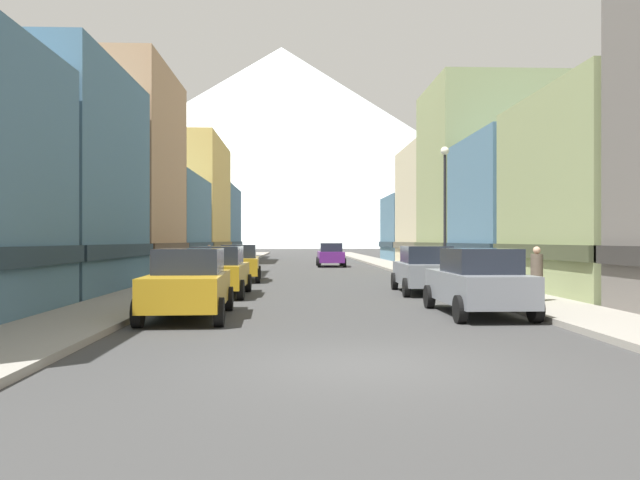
{
  "coord_description": "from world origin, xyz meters",
  "views": [
    {
      "loc": [
        -1.06,
        -9.83,
        2.0
      ],
      "look_at": [
        0.48,
        28.61,
        2.01
      ],
      "focal_mm": 34.57,
      "sensor_mm": 36.0,
      "label": 1
    }
  ],
  "objects_px": {
    "car_right_0": "(478,281)",
    "car_right_1": "(425,269)",
    "potted_plant_1": "(494,274)",
    "streetlamp_right": "(445,194)",
    "pedestrian_0": "(209,259)",
    "pedestrian_1": "(537,276)",
    "car_driving_0": "(331,255)",
    "potted_plant_0": "(475,271)",
    "car_left_2": "(239,263)",
    "car_left_0": "(189,283)",
    "car_left_1": "(219,271)"
  },
  "relations": [
    {
      "from": "car_right_0",
      "to": "car_right_1",
      "type": "bearing_deg",
      "value": 90.02
    },
    {
      "from": "car_left_2",
      "to": "car_right_0",
      "type": "distance_m",
      "value": 15.87
    },
    {
      "from": "car_driving_0",
      "to": "potted_plant_1",
      "type": "bearing_deg",
      "value": -76.03
    },
    {
      "from": "car_left_0",
      "to": "car_left_1",
      "type": "xyz_separation_m",
      "value": [
        0.0,
        6.21,
        0.0
      ]
    },
    {
      "from": "potted_plant_1",
      "to": "pedestrian_1",
      "type": "xyz_separation_m",
      "value": [
        -0.75,
        -6.27,
        0.28
      ]
    },
    {
      "from": "potted_plant_1",
      "to": "pedestrian_1",
      "type": "relative_size",
      "value": 0.53
    },
    {
      "from": "potted_plant_0",
      "to": "pedestrian_1",
      "type": "height_order",
      "value": "pedestrian_1"
    },
    {
      "from": "car_right_0",
      "to": "potted_plant_0",
      "type": "xyz_separation_m",
      "value": [
        3.2,
        11.05,
        -0.27
      ]
    },
    {
      "from": "car_left_2",
      "to": "streetlamp_right",
      "type": "bearing_deg",
      "value": -23.6
    },
    {
      "from": "potted_plant_1",
      "to": "streetlamp_right",
      "type": "distance_m",
      "value": 4.03
    },
    {
      "from": "potted_plant_1",
      "to": "pedestrian_0",
      "type": "xyz_separation_m",
      "value": [
        -13.25,
        12.63,
        0.23
      ]
    },
    {
      "from": "car_left_0",
      "to": "car_right_1",
      "type": "height_order",
      "value": "same"
    },
    {
      "from": "car_driving_0",
      "to": "potted_plant_0",
      "type": "distance_m",
      "value": 19.83
    },
    {
      "from": "car_left_1",
      "to": "car_left_2",
      "type": "xyz_separation_m",
      "value": [
        0.0,
        8.01,
        0.0
      ]
    },
    {
      "from": "potted_plant_1",
      "to": "car_left_2",
      "type": "bearing_deg",
      "value": 152.94
    },
    {
      "from": "car_left_2",
      "to": "car_left_0",
      "type": "bearing_deg",
      "value": -90.02
    },
    {
      "from": "car_driving_0",
      "to": "pedestrian_1",
      "type": "height_order",
      "value": "pedestrian_1"
    },
    {
      "from": "car_right_0",
      "to": "pedestrian_0",
      "type": "xyz_separation_m",
      "value": [
        -10.05,
        21.04,
        -0.03
      ]
    },
    {
      "from": "car_right_0",
      "to": "streetlamp_right",
      "type": "height_order",
      "value": "streetlamp_right"
    },
    {
      "from": "car_left_2",
      "to": "car_right_1",
      "type": "height_order",
      "value": "same"
    },
    {
      "from": "car_right_1",
      "to": "pedestrian_0",
      "type": "bearing_deg",
      "value": 125.04
    },
    {
      "from": "potted_plant_0",
      "to": "potted_plant_1",
      "type": "relative_size",
      "value": 1.0
    },
    {
      "from": "car_left_2",
      "to": "potted_plant_0",
      "type": "height_order",
      "value": "car_left_2"
    },
    {
      "from": "pedestrian_1",
      "to": "streetlamp_right",
      "type": "height_order",
      "value": "streetlamp_right"
    },
    {
      "from": "pedestrian_0",
      "to": "streetlamp_right",
      "type": "relative_size",
      "value": 0.27
    },
    {
      "from": "car_left_1",
      "to": "car_right_0",
      "type": "relative_size",
      "value": 1.0
    },
    {
      "from": "car_left_0",
      "to": "car_driving_0",
      "type": "distance_m",
      "value": 30.89
    },
    {
      "from": "pedestrian_0",
      "to": "car_right_1",
      "type": "bearing_deg",
      "value": -54.96
    },
    {
      "from": "car_left_2",
      "to": "pedestrian_1",
      "type": "xyz_separation_m",
      "value": [
        10.05,
        -11.79,
        0.01
      ]
    },
    {
      "from": "car_left_0",
      "to": "potted_plant_1",
      "type": "height_order",
      "value": "car_left_0"
    },
    {
      "from": "car_left_2",
      "to": "potted_plant_1",
      "type": "xyz_separation_m",
      "value": [
        10.8,
        -5.51,
        -0.26
      ]
    },
    {
      "from": "potted_plant_0",
      "to": "car_driving_0",
      "type": "bearing_deg",
      "value": 105.8
    },
    {
      "from": "car_left_0",
      "to": "car_right_1",
      "type": "distance_m",
      "value": 10.33
    },
    {
      "from": "potted_plant_0",
      "to": "car_right_1",
      "type": "bearing_deg",
      "value": -126.48
    },
    {
      "from": "car_right_0",
      "to": "potted_plant_0",
      "type": "distance_m",
      "value": 11.5
    },
    {
      "from": "car_right_1",
      "to": "potted_plant_1",
      "type": "relative_size",
      "value": 5.06
    },
    {
      "from": "car_left_0",
      "to": "car_right_1",
      "type": "xyz_separation_m",
      "value": [
        7.6,
        7.0,
        0.0
      ]
    },
    {
      "from": "car_left_0",
      "to": "streetlamp_right",
      "type": "distance_m",
      "value": 14.06
    },
    {
      "from": "car_left_2",
      "to": "car_right_0",
      "type": "relative_size",
      "value": 1.02
    },
    {
      "from": "streetlamp_right",
      "to": "car_left_0",
      "type": "bearing_deg",
      "value": -131.85
    },
    {
      "from": "potted_plant_1",
      "to": "streetlamp_right",
      "type": "relative_size",
      "value": 0.15
    },
    {
      "from": "car_left_2",
      "to": "car_right_0",
      "type": "height_order",
      "value": "same"
    },
    {
      "from": "car_left_0",
      "to": "car_left_1",
      "type": "relative_size",
      "value": 1.02
    },
    {
      "from": "car_right_0",
      "to": "pedestrian_0",
      "type": "relative_size",
      "value": 2.82
    },
    {
      "from": "potted_plant_1",
      "to": "streetlamp_right",
      "type": "height_order",
      "value": "streetlamp_right"
    },
    {
      "from": "car_driving_0",
      "to": "car_left_1",
      "type": "bearing_deg",
      "value": -102.58
    },
    {
      "from": "pedestrian_0",
      "to": "streetlamp_right",
      "type": "bearing_deg",
      "value": -43.76
    },
    {
      "from": "car_left_0",
      "to": "car_driving_0",
      "type": "xyz_separation_m",
      "value": [
        5.4,
        30.41,
        0.0
      ]
    },
    {
      "from": "car_right_1",
      "to": "potted_plant_0",
      "type": "distance_m",
      "value": 5.39
    },
    {
      "from": "car_left_0",
      "to": "pedestrian_0",
      "type": "distance_m",
      "value": 21.47
    }
  ]
}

